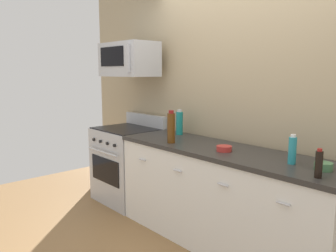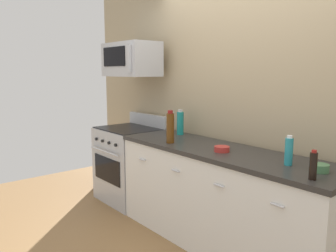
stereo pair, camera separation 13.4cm
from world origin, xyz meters
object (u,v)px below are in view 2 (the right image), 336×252
at_px(bottle_dish_soap, 289,151).
at_px(bottle_soy_sauce_dark, 313,166).
at_px(range_oven, 130,163).
at_px(bowl_red_small, 222,149).
at_px(microwave, 131,60).
at_px(bottle_sparkling_teal, 180,123).
at_px(bowl_green_glaze, 320,168).
at_px(bottle_wine_amber, 170,128).

xyz_separation_m(bottle_dish_soap, bottle_soy_sauce_dark, (0.29, -0.19, -0.01)).
height_order(range_oven, bowl_red_small, range_oven).
bearing_deg(range_oven, microwave, 89.71).
relative_size(range_oven, bowl_red_small, 7.94).
bearing_deg(bowl_red_small, bottle_soy_sauce_dark, -8.88).
height_order(bottle_dish_soap, bowl_red_small, bottle_dish_soap).
xyz_separation_m(bottle_sparkling_teal, bowl_green_glaze, (1.67, -0.19, -0.10)).
relative_size(range_oven, bottle_wine_amber, 3.35).
distance_m(microwave, bowl_green_glaze, 2.53).
xyz_separation_m(bottle_dish_soap, bottle_sparkling_teal, (-1.44, 0.21, 0.02)).
bearing_deg(bowl_red_small, range_oven, 177.50).
distance_m(bottle_dish_soap, bowl_green_glaze, 0.25).
bearing_deg(range_oven, bottle_sparkling_teal, 14.53).
relative_size(range_oven, bowl_green_glaze, 8.57).
distance_m(bottle_soy_sauce_dark, bottle_wine_amber, 1.46).
xyz_separation_m(bottle_dish_soap, bottle_wine_amber, (-1.17, -0.16, 0.04)).
bearing_deg(bowl_red_small, bottle_wine_amber, -168.87).
relative_size(bottle_soy_sauce_dark, bottle_wine_amber, 0.61).
bearing_deg(bottle_wine_amber, range_oven, 169.81).
bearing_deg(bottle_soy_sauce_dark, bottle_wine_amber, 178.90).
distance_m(microwave, bowl_red_small, 1.76).
relative_size(bottle_dish_soap, bottle_soy_sauce_dark, 1.15).
height_order(range_oven, bottle_wine_amber, bottle_wine_amber).
bearing_deg(bottle_soy_sauce_dark, microwave, 174.13).
height_order(bottle_wine_amber, bottle_sparkling_teal, bottle_wine_amber).
bearing_deg(bottle_sparkling_teal, microwave, -168.80).
height_order(bottle_soy_sauce_dark, bottle_sparkling_teal, bottle_sparkling_teal).
height_order(range_oven, bottle_dish_soap, bottle_dish_soap).
xyz_separation_m(microwave, bottle_sparkling_teal, (0.73, 0.14, -0.70)).
bearing_deg(microwave, bowl_red_small, -4.14).
bearing_deg(bottle_sparkling_teal, bottle_wine_amber, -54.01).
distance_m(range_oven, bowl_red_small, 1.64).
distance_m(bottle_sparkling_teal, bowl_green_glaze, 1.68).
bearing_deg(bowl_red_small, bottle_sparkling_teal, 162.80).
bearing_deg(bottle_dish_soap, bowl_green_glaze, 3.27).
height_order(microwave, bowl_green_glaze, microwave).
bearing_deg(bottle_sparkling_teal, bowl_green_glaze, -6.58).
bearing_deg(bottle_sparkling_teal, bottle_soy_sauce_dark, -12.97).
xyz_separation_m(bottle_sparkling_teal, bowl_red_small, (0.83, -0.26, -0.11)).
bearing_deg(bottle_wine_amber, bottle_sparkling_teal, 125.99).
bearing_deg(bottle_soy_sauce_dark, bottle_sparkling_teal, 167.03).
bearing_deg(bottle_dish_soap, bottle_sparkling_teal, 171.85).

